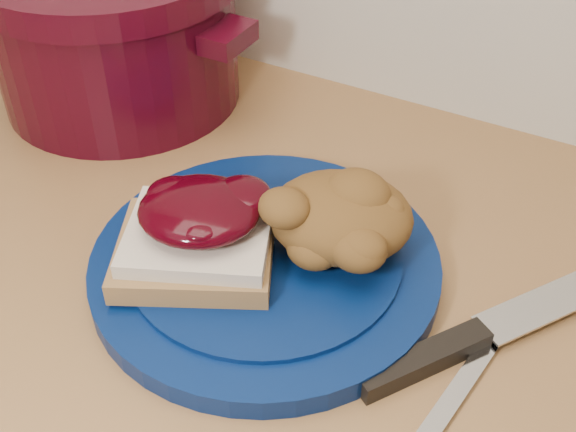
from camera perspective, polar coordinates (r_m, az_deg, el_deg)
The scene contains 7 objects.
plate at distance 0.58m, azimuth -1.81°, elevation -3.85°, with size 0.28×0.28×0.02m, color #051848.
sandwich at distance 0.56m, azimuth -7.16°, elevation -1.25°, with size 0.15×0.15×0.06m.
stuffing_mound at distance 0.57m, azimuth 4.15°, elevation -0.03°, with size 0.11×0.10×0.06m, color brown.
chef_knife at distance 0.55m, azimuth 13.98°, elevation -9.48°, with size 0.18×0.25×0.02m.
butter_knife at distance 0.52m, azimuth 13.36°, elevation -13.16°, with size 0.18×0.01×0.00m, color silver.
dutch_oven at distance 0.80m, azimuth -13.50°, elevation 14.15°, with size 0.32×0.27×0.17m.
pepper_grinder at distance 0.89m, azimuth -15.84°, elevation 15.27°, with size 0.06×0.06×0.12m.
Camera 1 is at (0.23, 1.13, 1.31)m, focal length 45.00 mm.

